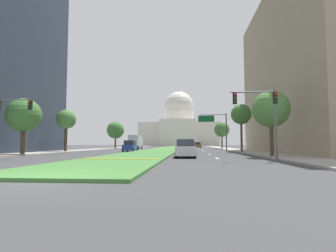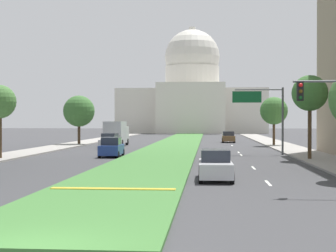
{
  "view_description": "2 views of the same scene",
  "coord_description": "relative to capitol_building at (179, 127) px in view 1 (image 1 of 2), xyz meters",
  "views": [
    {
      "loc": [
        5.11,
        -8.41,
        1.3
      ],
      "look_at": [
        0.47,
        49.44,
        5.17
      ],
      "focal_mm": 28.0,
      "sensor_mm": 36.0,
      "label": 1
    },
    {
      "loc": [
        4.36,
        -12.08,
        3.29
      ],
      "look_at": [
        -0.75,
        52.42,
        2.61
      ],
      "focal_mm": 54.07,
      "sensor_mm": 36.0,
      "label": 2
    }
  ],
  "objects": [
    {
      "name": "ground_plane",
      "position": [
        0.0,
        -63.16,
        -9.95
      ],
      "size": [
        281.12,
        281.12,
        0.0
      ],
      "primitive_type": "plane",
      "color": "#3D3D3F"
    },
    {
      "name": "grass_median",
      "position": [
        0.0,
        -69.55,
        -9.88
      ],
      "size": [
        6.44,
        115.0,
        0.14
      ],
      "primitive_type": "cube",
      "color": "#427A38",
      "rests_on": "ground_plane"
    },
    {
      "name": "median_curb_nose",
      "position": [
        0.0,
        -116.18,
        -9.79
      ],
      "size": [
        5.79,
        0.5,
        0.04
      ],
      "primitive_type": "cube",
      "color": "gold",
      "rests_on": "grass_median"
    },
    {
      "name": "lane_dashes_right",
      "position": [
        7.54,
        -78.76,
        -9.95
      ],
      "size": [
        0.16,
        70.55,
        0.01
      ],
      "color": "silver",
      "rests_on": "ground_plane"
    },
    {
      "name": "sidewalk_left",
      "position": [
        -13.86,
        -75.94,
        -9.87
      ],
      "size": [
        4.0,
        115.0,
        0.15
      ],
      "primitive_type": "cube",
      "color": "#9E9991",
      "rests_on": "ground_plane"
    },
    {
      "name": "sidewalk_right",
      "position": [
        13.86,
        -75.94,
        -9.87
      ],
      "size": [
        4.0,
        115.0,
        0.15
      ],
      "primitive_type": "cube",
      "color": "#9E9991",
      "rests_on": "ground_plane"
    },
    {
      "name": "midrise_block_right",
      "position": [
        22.69,
        -99.51,
        1.22
      ],
      "size": [
        13.67,
        30.06,
        22.35
      ],
      "primitive_type": "cube",
      "color": "tan",
      "rests_on": "ground_plane"
    },
    {
      "name": "capitol_building",
      "position": [
        0.0,
        0.0,
        0.0
      ],
      "size": [
        39.31,
        26.35,
        29.18
      ],
      "color": "silver",
      "rests_on": "ground_plane"
    },
    {
      "name": "traffic_light_near_left",
      "position": [
        -10.51,
        -114.2,
        -6.15
      ],
      "size": [
        3.34,
        0.35,
        5.2
      ],
      "color": "#515456",
      "rests_on": "ground_plane"
    },
    {
      "name": "traffic_light_near_right",
      "position": [
        10.51,
        -116.13,
        -6.15
      ],
      "size": [
        3.34,
        0.35,
        5.2
      ],
      "color": "#515456",
      "rests_on": "ground_plane"
    },
    {
      "name": "overhead_guide_sign",
      "position": [
        9.81,
        -89.67,
        -5.34
      ],
      "size": [
        4.93,
        0.2,
        6.5
      ],
      "color": "#515456",
      "rests_on": "ground_plane"
    },
    {
      "name": "street_tree_left_near",
      "position": [
        -12.73,
        -108.6,
        -5.63
      ],
      "size": [
        3.65,
        3.65,
        6.18
      ],
      "color": "#4C3823",
      "rests_on": "ground_plane"
    },
    {
      "name": "street_tree_right_near",
      "position": [
        12.66,
        -110.8,
        -5.5
      ],
      "size": [
        3.39,
        3.39,
        6.17
      ],
      "color": "#4C3823",
      "rests_on": "ground_plane"
    },
    {
      "name": "street_tree_left_mid",
      "position": [
        -13.2,
        -97.81,
        -5.14
      ],
      "size": [
        2.86,
        2.86,
        6.33
      ],
      "color": "#4C3823",
      "rests_on": "ground_plane"
    },
    {
      "name": "street_tree_right_mid",
      "position": [
        12.76,
        -96.55,
        -4.43
      ],
      "size": [
        2.97,
        2.97,
        7.07
      ],
      "color": "#4C3823",
      "rests_on": "ground_plane"
    },
    {
      "name": "street_tree_left_far",
      "position": [
        -13.0,
        -72.17,
        -5.38
      ],
      "size": [
        4.22,
        4.22,
        6.7
      ],
      "color": "#4C3823",
      "rests_on": "ground_plane"
    },
    {
      "name": "street_tree_right_far",
      "position": [
        12.87,
        -72.89,
        -5.39
      ],
      "size": [
        3.58,
        3.58,
        6.37
      ],
      "color": "#4C3823",
      "rests_on": "ground_plane"
    },
    {
      "name": "sedan_lead_stopped",
      "position": [
        4.77,
        -110.87,
        -9.16
      ],
      "size": [
        1.92,
        4.58,
        1.68
      ],
      "color": "#BCBCC1",
      "rests_on": "ground_plane"
    },
    {
      "name": "sedan_midblock",
      "position": [
        -4.42,
        -93.61,
        -9.12
      ],
      "size": [
        2.0,
        4.47,
        1.78
      ],
      "color": "navy",
      "rests_on": "ground_plane"
    },
    {
      "name": "sedan_distant",
      "position": [
        -7.17,
        -80.16,
        -9.11
      ],
      "size": [
        2.04,
        4.67,
        1.81
      ],
      "color": "silver",
      "rests_on": "ground_plane"
    },
    {
      "name": "sedan_far_horizon",
      "position": [
        7.45,
        -62.3,
        -9.16
      ],
      "size": [
        1.94,
        4.12,
        1.68
      ],
      "color": "brown",
      "rests_on": "ground_plane"
    },
    {
      "name": "box_truck_delivery",
      "position": [
        -7.58,
        -73.97,
        -8.27
      ],
      "size": [
        2.4,
        6.4,
        3.2
      ],
      "color": "#BCBCC1",
      "rests_on": "ground_plane"
    }
  ]
}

